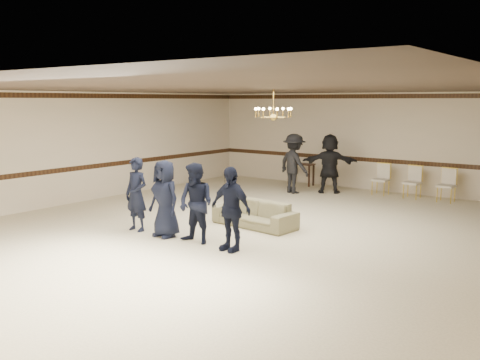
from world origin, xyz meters
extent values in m
cube|color=beige|center=(0.00, 0.00, 0.00)|extent=(12.00, 14.00, 0.01)
cube|color=#33261C|center=(0.00, 0.00, 3.20)|extent=(12.00, 14.00, 0.01)
cube|color=beige|center=(0.00, 7.00, 1.60)|extent=(12.00, 0.01, 3.20)
cube|color=beige|center=(-6.00, 0.00, 1.60)|extent=(0.01, 14.00, 3.20)
cube|color=#372010|center=(0.00, 6.99, 1.00)|extent=(12.00, 0.02, 0.14)
cube|color=#372010|center=(0.00, 6.99, 3.08)|extent=(12.00, 0.02, 0.14)
imported|color=black|center=(-2.05, -1.49, 0.84)|extent=(0.62, 0.42, 1.68)
imported|color=black|center=(-1.15, -1.49, 0.84)|extent=(0.87, 0.61, 1.68)
imported|color=black|center=(-0.25, -1.49, 0.84)|extent=(0.82, 0.64, 1.68)
imported|color=black|center=(0.65, -1.49, 0.84)|extent=(1.02, 0.49, 1.68)
imported|color=olive|center=(-0.13, 0.44, 0.30)|extent=(2.12, 0.99, 0.60)
imported|color=black|center=(-1.76, 4.92, 0.95)|extent=(1.39, 1.07, 1.90)
imported|color=black|center=(-0.86, 5.62, 0.95)|extent=(1.83, 1.27, 1.90)
cube|color=black|center=(-2.40, 6.47, 0.39)|extent=(0.94, 0.44, 0.77)
camera|label=1|loc=(6.89, -9.52, 2.94)|focal=39.59mm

